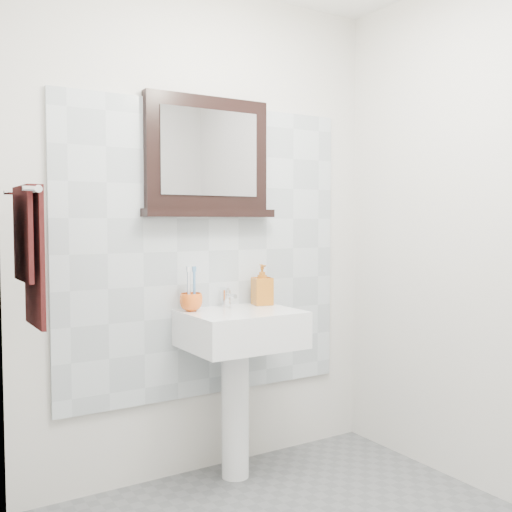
{
  "coord_description": "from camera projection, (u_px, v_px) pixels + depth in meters",
  "views": [
    {
      "loc": [
        -1.42,
        -1.67,
        1.3
      ],
      "look_at": [
        -0.04,
        0.55,
        1.15
      ],
      "focal_mm": 42.0,
      "sensor_mm": 36.0,
      "label": 1
    }
  ],
  "objects": [
    {
      "name": "toothbrush_cup",
      "position": [
        191.0,
        302.0,
        2.94
      ],
      "size": [
        0.14,
        0.14,
        0.09
      ],
      "primitive_type": "imported",
      "rotation": [
        0.0,
        0.0,
        -0.25
      ],
      "color": "orange",
      "rests_on": "pedestal_sink"
    },
    {
      "name": "toothbrushes",
      "position": [
        191.0,
        286.0,
        2.94
      ],
      "size": [
        0.05,
        0.04,
        0.21
      ],
      "color": "white",
      "rests_on": "toothbrush_cup"
    },
    {
      "name": "left_wall",
      "position": [
        65.0,
        240.0,
        1.64
      ],
      "size": [
        0.01,
        2.2,
        2.5
      ],
      "primitive_type": "cube",
      "color": "silver",
      "rests_on": "ground"
    },
    {
      "name": "towel_bar",
      "position": [
        26.0,
        191.0,
        2.32
      ],
      "size": [
        0.07,
        0.4,
        0.03
      ],
      "color": "silver",
      "rests_on": "left_wall"
    },
    {
      "name": "soap_dispenser",
      "position": [
        262.0,
        285.0,
        3.16
      ],
      "size": [
        0.12,
        0.12,
        0.21
      ],
      "primitive_type": "imported",
      "rotation": [
        0.0,
        0.0,
        -0.21
      ],
      "color": "#AD4414",
      "rests_on": "pedestal_sink"
    },
    {
      "name": "back_wall",
      "position": [
        207.0,
        231.0,
        3.1
      ],
      "size": [
        2.0,
        0.01,
        2.5
      ],
      "primitive_type": "cube",
      "color": "silver",
      "rests_on": "ground"
    },
    {
      "name": "splashback",
      "position": [
        208.0,
        251.0,
        3.1
      ],
      "size": [
        1.6,
        0.02,
        1.5
      ],
      "primitive_type": "cube",
      "color": "#B5BFC4",
      "rests_on": "back_wall"
    },
    {
      "name": "pedestal_sink",
      "position": [
        240.0,
        347.0,
        2.98
      ],
      "size": [
        0.55,
        0.44,
        0.96
      ],
      "color": "white",
      "rests_on": "ground"
    },
    {
      "name": "hand_towel",
      "position": [
        30.0,
        245.0,
        2.33
      ],
      "size": [
        0.06,
        0.3,
        0.55
      ],
      "color": "black",
      "rests_on": "towel_bar"
    },
    {
      "name": "framed_mirror",
      "position": [
        208.0,
        160.0,
        3.04
      ],
      "size": [
        0.72,
        0.11,
        0.61
      ],
      "color": "black",
      "rests_on": "back_wall"
    }
  ]
}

